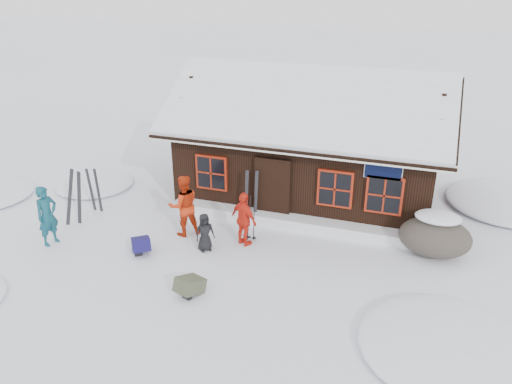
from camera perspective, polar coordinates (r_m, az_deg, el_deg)
ground at (r=13.90m, az=-4.73°, el=-7.07°), size 120.00×120.00×0.00m
mountain_hut at (r=17.13m, az=6.35°, el=4.87°), size 8.90×6.09×4.42m
snow_drift at (r=15.23m, az=3.80°, el=-3.31°), size 7.60×0.60×0.35m
snow_mounds at (r=14.95m, az=3.95°, el=-4.63°), size 20.60×13.20×0.48m
skier_teal at (r=15.12m, az=-22.74°, el=-2.52°), size 0.56×0.72×1.76m
skier_orange_left at (r=14.58m, az=-8.25°, el=-1.54°), size 1.14×1.11×1.85m
skier_orange_right at (r=13.93m, az=-1.37°, el=-3.14°), size 1.01×0.78×1.60m
skier_crouched at (r=13.84m, az=-5.88°, el=-4.61°), size 0.64×0.63×1.11m
boulder at (r=14.41m, az=19.79°, el=-4.73°), size 1.93×1.45×1.13m
ski_pair_left at (r=15.96m, az=-20.04°, el=-0.65°), size 0.75×0.26×1.86m
ski_pair_mid at (r=16.77m, az=-17.97°, el=0.15°), size 0.41×0.11×1.50m
ski_pair_right at (r=15.18m, az=-0.57°, el=-0.62°), size 0.44×0.20×1.76m
ski_poles at (r=14.20m, az=-0.52°, el=-3.12°), size 0.26×0.13×1.44m
backpack_blue at (r=14.20m, az=-12.98°, el=-6.13°), size 0.77×0.80×0.35m
backpack_olive at (r=12.30m, az=-7.55°, el=-10.83°), size 0.67×0.77×0.35m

